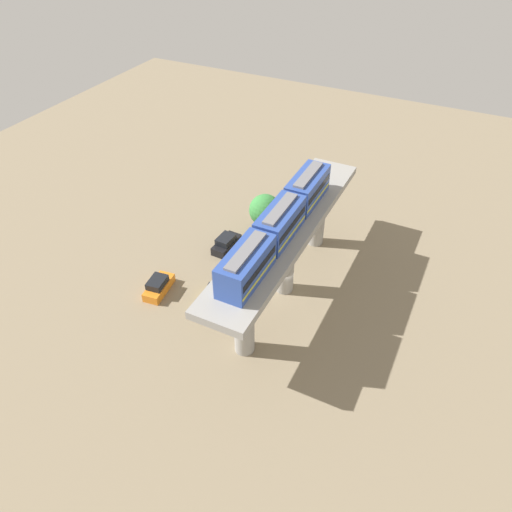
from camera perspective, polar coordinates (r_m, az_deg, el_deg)
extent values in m
plane|color=#84755B|center=(53.34, 3.30, -3.85)|extent=(120.00, 120.00, 0.00)
cylinder|color=#999691|center=(57.88, 7.19, 4.65)|extent=(1.90, 1.90, 7.66)
cylinder|color=#999691|center=(50.81, 3.46, -0.69)|extent=(1.90, 1.90, 7.66)
cylinder|color=#999691|center=(44.60, -1.41, -7.62)|extent=(1.90, 1.90, 7.66)
cube|color=#999691|center=(48.22, 3.65, 3.18)|extent=(5.20, 28.85, 0.80)
cube|color=#2D4CA5|center=(51.15, 6.03, 7.89)|extent=(2.60, 6.60, 3.00)
cube|color=black|center=(51.02, 6.05, 8.13)|extent=(2.64, 6.07, 0.70)
cube|color=yellow|center=(51.54, 5.97, 7.18)|extent=(2.64, 6.34, 0.24)
cube|color=slate|center=(50.33, 6.15, 9.47)|extent=(1.10, 5.61, 0.24)
cube|color=#2D4CA5|center=(45.71, 2.82, 3.87)|extent=(2.60, 6.60, 3.00)
cube|color=black|center=(45.56, 2.83, 4.13)|extent=(2.64, 6.07, 0.70)
cube|color=yellow|center=(46.14, 2.79, 3.11)|extent=(2.64, 6.34, 0.24)
cube|color=slate|center=(44.79, 2.88, 5.57)|extent=(1.10, 5.61, 0.24)
cube|color=#2D4CA5|center=(40.73, -1.18, -1.19)|extent=(2.60, 6.60, 3.00)
cube|color=black|center=(40.57, -1.18, -0.92)|extent=(2.64, 6.07, 0.70)
cube|color=yellow|center=(41.22, -1.16, -1.98)|extent=(2.64, 6.34, 0.24)
cube|color=slate|center=(39.70, -1.21, 0.60)|extent=(1.10, 5.61, 0.24)
cube|color=orange|center=(53.68, -11.29, -3.65)|extent=(2.32, 4.39, 1.00)
cube|color=black|center=(53.01, -11.50, -3.05)|extent=(1.92, 2.49, 0.76)
cube|color=black|center=(58.52, -3.47, 1.33)|extent=(2.00, 4.28, 1.00)
cube|color=black|center=(57.89, -3.58, 1.93)|extent=(1.75, 2.38, 0.76)
cube|color=yellow|center=(51.65, -4.92, -4.94)|extent=(2.57, 4.47, 1.00)
cube|color=black|center=(50.95, -5.06, -4.33)|extent=(2.05, 2.57, 0.76)
cylinder|color=brown|center=(60.56, 1.05, 3.65)|extent=(0.36, 0.36, 2.32)
sphere|color=#38843D|center=(59.29, 1.07, 5.41)|extent=(3.92, 3.92, 3.92)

